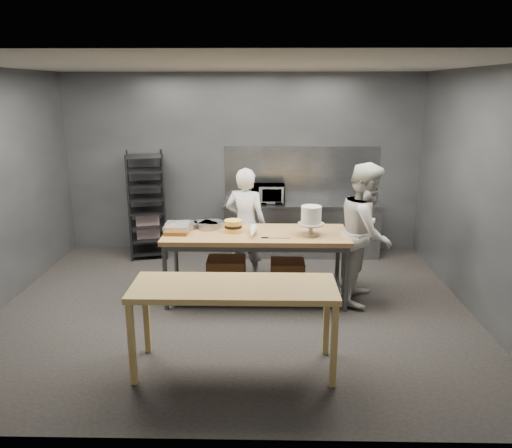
{
  "coord_description": "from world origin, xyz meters",
  "views": [
    {
      "loc": [
        0.4,
        -5.93,
        2.75
      ],
      "look_at": [
        0.27,
        0.28,
        1.05
      ],
      "focal_mm": 35.0,
      "sensor_mm": 36.0,
      "label": 1
    }
  ],
  "objects": [
    {
      "name": "back_counter",
      "position": [
        1.0,
        2.18,
        0.45
      ],
      "size": [
        2.6,
        0.6,
        0.9
      ],
      "color": "slate",
      "rests_on": "ground"
    },
    {
      "name": "piping_bag",
      "position": [
        0.23,
        0.13,
        0.98
      ],
      "size": [
        0.14,
        0.39,
        0.12
      ],
      "primitive_type": "cone",
      "rotation": [
        1.57,
        0.0,
        -0.05
      ],
      "color": "silver",
      "rests_on": "work_table"
    },
    {
      "name": "pastry_clamshells",
      "position": [
        -0.76,
        0.33,
        0.98
      ],
      "size": [
        0.32,
        0.4,
        0.11
      ],
      "color": "#965E1E",
      "rests_on": "work_table"
    },
    {
      "name": "near_counter",
      "position": [
        0.09,
        -1.42,
        0.81
      ],
      "size": [
        2.0,
        0.7,
        0.9
      ],
      "color": "#A18043",
      "rests_on": "ground"
    },
    {
      "name": "cake_pans",
      "position": [
        -0.47,
        0.55,
        0.96
      ],
      "size": [
        0.66,
        0.39,
        0.07
      ],
      "color": "gray",
      "rests_on": "work_table"
    },
    {
      "name": "work_table",
      "position": [
        0.25,
        0.33,
        0.57
      ],
      "size": [
        2.4,
        0.9,
        0.92
      ],
      "color": "brown",
      "rests_on": "ground"
    },
    {
      "name": "speed_rack",
      "position": [
        -1.58,
        2.1,
        0.86
      ],
      "size": [
        0.73,
        0.77,
        1.75
      ],
      "color": "black",
      "rests_on": "ground"
    },
    {
      "name": "chef_behind",
      "position": [
        0.11,
        1.07,
        0.83
      ],
      "size": [
        0.69,
        0.54,
        1.66
      ],
      "primitive_type": "imported",
      "rotation": [
        0.0,
        0.0,
        2.88
      ],
      "color": "white",
      "rests_on": "ground"
    },
    {
      "name": "back_wall",
      "position": [
        0.0,
        2.5,
        1.5
      ],
      "size": [
        6.0,
        0.04,
        3.0
      ],
      "primitive_type": "cube",
      "color": "#4C4F54",
      "rests_on": "ground"
    },
    {
      "name": "offset_spatula",
      "position": [
        0.48,
        0.08,
        0.93
      ],
      "size": [
        0.36,
        0.02,
        0.02
      ],
      "color": "slate",
      "rests_on": "work_table"
    },
    {
      "name": "layer_cake",
      "position": [
        -0.03,
        0.35,
        1.0
      ],
      "size": [
        0.23,
        0.23,
        0.16
      ],
      "color": "#F4CC4D",
      "rests_on": "work_table"
    },
    {
      "name": "chef_right",
      "position": [
        1.71,
        0.33,
        0.92
      ],
      "size": [
        0.95,
        1.07,
        1.84
      ],
      "primitive_type": "imported",
      "rotation": [
        0.0,
        0.0,
        1.24
      ],
      "color": "beige",
      "rests_on": "ground"
    },
    {
      "name": "splashback_panel",
      "position": [
        1.0,
        2.48,
        1.35
      ],
      "size": [
        2.6,
        0.02,
        0.9
      ],
      "primitive_type": "cube",
      "color": "slate",
      "rests_on": "back_counter"
    },
    {
      "name": "ground",
      "position": [
        0.0,
        0.0,
        0.0
      ],
      "size": [
        6.0,
        6.0,
        0.0
      ],
      "primitive_type": "plane",
      "color": "black",
      "rests_on": "ground"
    },
    {
      "name": "frosted_cake_stand",
      "position": [
        0.98,
        0.23,
        1.16
      ],
      "size": [
        0.34,
        0.34,
        0.38
      ],
      "color": "#BAAE95",
      "rests_on": "work_table"
    },
    {
      "name": "microwave",
      "position": [
        0.44,
        2.18,
        1.05
      ],
      "size": [
        0.54,
        0.37,
        0.3
      ],
      "primitive_type": "imported",
      "color": "black",
      "rests_on": "back_counter"
    }
  ]
}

